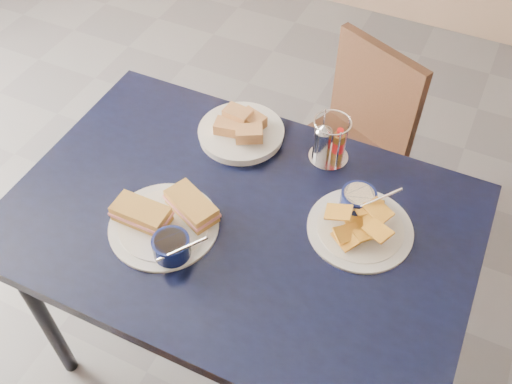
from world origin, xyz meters
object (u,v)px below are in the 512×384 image
at_px(sandwich_plate, 167,222).
at_px(plantain_plate, 360,218).
at_px(dining_table, 239,233).
at_px(condiment_caddy, 329,142).
at_px(bread_basket, 241,130).
at_px(chair_far, 347,130).

xyz_separation_m(sandwich_plate, plantain_plate, (0.42, 0.22, -0.00)).
bearing_deg(dining_table, condiment_caddy, 67.13).
distance_m(sandwich_plate, condiment_caddy, 0.49).
bearing_deg(dining_table, bread_basket, 115.07).
bearing_deg(plantain_plate, bread_basket, 159.17).
distance_m(sandwich_plate, plantain_plate, 0.48).
xyz_separation_m(chair_far, plantain_plate, (0.22, -0.63, 0.32)).
height_order(plantain_plate, bread_basket, plantain_plate).
distance_m(sandwich_plate, bread_basket, 0.38).
distance_m(dining_table, plantain_plate, 0.32).
bearing_deg(chair_far, bread_basket, -111.66).
xyz_separation_m(chair_far, bread_basket, (-0.19, -0.48, 0.32)).
distance_m(chair_far, bread_basket, 0.61).
distance_m(dining_table, chair_far, 0.78).
bearing_deg(chair_far, condiment_caddy, -82.22).
relative_size(dining_table, plantain_plate, 4.49).
distance_m(chair_far, sandwich_plate, 0.94).
xyz_separation_m(chair_far, sandwich_plate, (-0.21, -0.85, 0.33)).
xyz_separation_m(plantain_plate, bread_basket, (-0.41, 0.15, 0.00)).
bearing_deg(bread_basket, plantain_plate, -20.83).
bearing_deg(bread_basket, dining_table, -64.93).
height_order(dining_table, condiment_caddy, condiment_caddy).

